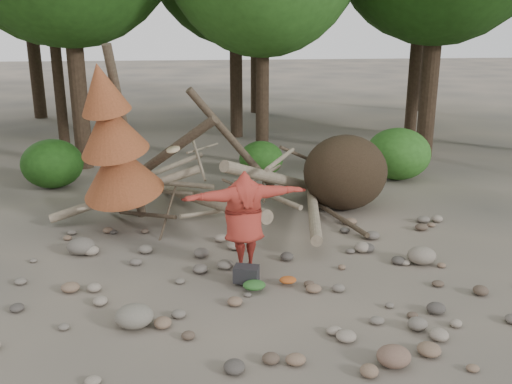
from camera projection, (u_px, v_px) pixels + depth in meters
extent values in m
plane|color=#514C44|center=(267.00, 286.00, 10.79)|extent=(120.00, 120.00, 0.00)
ellipsoid|color=#332619|center=(345.00, 173.00, 14.86)|extent=(2.20, 1.87, 1.98)
cylinder|color=gray|center=(208.00, 200.00, 14.04)|extent=(2.61, 5.11, 1.08)
cylinder|color=gray|center=(277.00, 179.00, 14.60)|extent=(3.18, 3.71, 1.90)
cylinder|color=brown|center=(159.00, 159.00, 14.53)|extent=(3.08, 1.91, 2.49)
cylinder|color=gray|center=(313.00, 207.00, 14.18)|extent=(1.13, 4.98, 0.43)
cylinder|color=brown|center=(233.00, 141.00, 14.79)|extent=(2.39, 1.03, 2.89)
cylinder|color=gray|center=(126.00, 193.00, 14.08)|extent=(3.71, 0.86, 1.20)
cylinder|color=#4C3F30|center=(146.00, 215.00, 13.77)|extent=(1.52, 1.70, 0.49)
cylinder|color=gray|center=(253.00, 181.00, 14.76)|extent=(1.57, 0.85, 0.69)
cylinder|color=#4C3F30|center=(311.00, 160.00, 15.28)|extent=(1.92, 1.25, 1.10)
cylinder|color=gray|center=(199.00, 158.00, 14.22)|extent=(0.37, 1.42, 0.85)
cylinder|color=#4C3F30|center=(339.00, 217.00, 14.02)|extent=(0.79, 2.54, 0.12)
cylinder|color=gray|center=(217.00, 212.00, 13.52)|extent=(1.78, 1.11, 0.29)
cylinder|color=#4C3F30|center=(126.00, 135.00, 13.46)|extent=(0.67, 1.13, 4.35)
cone|color=brown|center=(119.00, 167.00, 13.35)|extent=(2.06, 2.13, 1.86)
cone|color=brown|center=(110.00, 127.00, 12.85)|extent=(1.71, 1.78, 1.65)
cone|color=brown|center=(102.00, 88.00, 12.40)|extent=(1.23, 1.30, 1.41)
cylinder|color=#38281C|center=(73.00, 30.00, 17.99)|extent=(0.56, 0.56, 8.96)
cylinder|color=#38281C|center=(262.00, 59.00, 18.59)|extent=(0.44, 0.44, 7.14)
cylinder|color=#38281C|center=(435.00, 22.00, 19.44)|extent=(0.60, 0.60, 9.45)
cylinder|color=#38281C|center=(55.00, 47.00, 21.84)|extent=(0.42, 0.42, 7.56)
cylinder|color=#38281C|center=(236.00, 33.00, 23.09)|extent=(0.52, 0.52, 8.54)
cylinder|color=#38281C|center=(417.00, 38.00, 23.54)|extent=(0.50, 0.50, 8.12)
cylinder|color=#38281C|center=(30.00, 18.00, 27.45)|extent=(0.62, 0.62, 9.66)
cylinder|color=#38281C|center=(256.00, 27.00, 29.20)|extent=(0.54, 0.54, 8.75)
cylinder|color=#38281C|center=(428.00, 36.00, 29.78)|extent=(0.46, 0.46, 7.84)
ellipsoid|color=#1D4913|center=(52.00, 164.00, 16.86)|extent=(1.80, 1.80, 1.44)
ellipsoid|color=#275C1A|center=(261.00, 159.00, 18.12)|extent=(1.40, 1.40, 1.12)
ellipsoid|color=#316D22|center=(398.00, 154.00, 17.73)|extent=(2.00, 2.00, 1.60)
imported|color=maroon|center=(244.00, 220.00, 11.13)|extent=(2.52, 1.02, 1.99)
cylinder|color=tan|center=(173.00, 150.00, 11.00)|extent=(0.31, 0.32, 0.13)
cube|color=black|center=(246.00, 277.00, 10.80)|extent=(0.53, 0.43, 0.31)
ellipsoid|color=#2A5A24|center=(254.00, 288.00, 10.54)|extent=(0.42, 0.35, 0.16)
ellipsoid|color=#9E481B|center=(288.00, 282.00, 10.79)|extent=(0.33, 0.27, 0.12)
ellipsoid|color=slate|center=(134.00, 316.00, 9.31)|extent=(0.64, 0.57, 0.38)
ellipsoid|color=brown|center=(394.00, 356.00, 8.27)|extent=(0.51, 0.45, 0.30)
ellipsoid|color=gray|center=(422.00, 255.00, 11.71)|extent=(0.59, 0.53, 0.35)
ellipsoid|color=#625B52|center=(81.00, 246.00, 12.19)|extent=(0.60, 0.54, 0.36)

